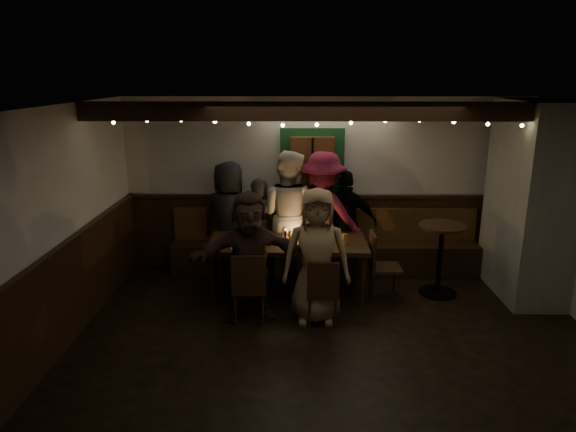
{
  "coord_description": "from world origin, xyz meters",
  "views": [
    {
      "loc": [
        -0.46,
        -5.11,
        2.91
      ],
      "look_at": [
        -0.55,
        1.6,
        1.05
      ],
      "focal_mm": 32.0,
      "sensor_mm": 36.0,
      "label": 1
    }
  ],
  "objects_px": {
    "dining_table": "(288,246)",
    "chair_end": "(379,262)",
    "chair_near_left": "(249,284)",
    "person_b": "(259,228)",
    "person_a": "(229,219)",
    "person_f": "(250,256)",
    "chair_near_right": "(323,289)",
    "person_c": "(288,215)",
    "person_e": "(346,223)",
    "person_d": "(323,215)",
    "high_top": "(441,251)",
    "person_g": "(316,256)"
  },
  "relations": [
    {
      "from": "chair_near_right",
      "to": "chair_near_left",
      "type": "bearing_deg",
      "value": 176.26
    },
    {
      "from": "person_d",
      "to": "person_e",
      "type": "xyz_separation_m",
      "value": [
        0.35,
        0.09,
        -0.14
      ]
    },
    {
      "from": "person_e",
      "to": "person_a",
      "type": "bearing_deg",
      "value": 1.96
    },
    {
      "from": "person_b",
      "to": "person_f",
      "type": "bearing_deg",
      "value": 99.57
    },
    {
      "from": "high_top",
      "to": "chair_end",
      "type": "bearing_deg",
      "value": -171.8
    },
    {
      "from": "person_c",
      "to": "dining_table",
      "type": "bearing_deg",
      "value": 114.03
    },
    {
      "from": "chair_near_left",
      "to": "person_d",
      "type": "bearing_deg",
      "value": 58.21
    },
    {
      "from": "high_top",
      "to": "person_d",
      "type": "height_order",
      "value": "person_d"
    },
    {
      "from": "dining_table",
      "to": "chair_near_left",
      "type": "bearing_deg",
      "value": -117.72
    },
    {
      "from": "person_b",
      "to": "person_a",
      "type": "bearing_deg",
      "value": -2.18
    },
    {
      "from": "high_top",
      "to": "person_f",
      "type": "xyz_separation_m",
      "value": [
        -2.5,
        -0.73,
        0.18
      ]
    },
    {
      "from": "chair_near_left",
      "to": "person_g",
      "type": "relative_size",
      "value": 0.54
    },
    {
      "from": "person_a",
      "to": "person_g",
      "type": "bearing_deg",
      "value": 142.48
    },
    {
      "from": "chair_near_right",
      "to": "person_a",
      "type": "relative_size",
      "value": 0.49
    },
    {
      "from": "chair_near_left",
      "to": "person_g",
      "type": "bearing_deg",
      "value": 6.04
    },
    {
      "from": "chair_near_left",
      "to": "chair_end",
      "type": "distance_m",
      "value": 1.83
    },
    {
      "from": "chair_near_left",
      "to": "chair_end",
      "type": "relative_size",
      "value": 0.99
    },
    {
      "from": "person_c",
      "to": "person_b",
      "type": "bearing_deg",
      "value": 25.17
    },
    {
      "from": "chair_near_left",
      "to": "person_a",
      "type": "xyz_separation_m",
      "value": [
        -0.42,
        1.6,
        0.35
      ]
    },
    {
      "from": "person_a",
      "to": "person_g",
      "type": "distance_m",
      "value": 1.95
    },
    {
      "from": "high_top",
      "to": "person_f",
      "type": "relative_size",
      "value": 0.62
    },
    {
      "from": "chair_near_left",
      "to": "person_e",
      "type": "xyz_separation_m",
      "value": [
        1.29,
        1.62,
        0.28
      ]
    },
    {
      "from": "chair_end",
      "to": "person_e",
      "type": "bearing_deg",
      "value": 113.35
    },
    {
      "from": "person_c",
      "to": "person_d",
      "type": "height_order",
      "value": "person_c"
    },
    {
      "from": "person_c",
      "to": "person_f",
      "type": "relative_size",
      "value": 1.18
    },
    {
      "from": "dining_table",
      "to": "chair_end",
      "type": "xyz_separation_m",
      "value": [
        1.22,
        -0.09,
        -0.18
      ]
    },
    {
      "from": "person_e",
      "to": "chair_near_right",
      "type": "bearing_deg",
      "value": 77.3
    },
    {
      "from": "dining_table",
      "to": "person_g",
      "type": "distance_m",
      "value": 0.85
    },
    {
      "from": "chair_near_right",
      "to": "person_c",
      "type": "height_order",
      "value": "person_c"
    },
    {
      "from": "chair_near_left",
      "to": "chair_near_right",
      "type": "relative_size",
      "value": 1.07
    },
    {
      "from": "person_a",
      "to": "chair_end",
      "type": "bearing_deg",
      "value": 171.62
    },
    {
      "from": "person_d",
      "to": "person_e",
      "type": "relative_size",
      "value": 1.18
    },
    {
      "from": "chair_end",
      "to": "person_f",
      "type": "distance_m",
      "value": 1.8
    },
    {
      "from": "dining_table",
      "to": "chair_near_right",
      "type": "relative_size",
      "value": 2.54
    },
    {
      "from": "chair_end",
      "to": "person_b",
      "type": "xyz_separation_m",
      "value": [
        -1.64,
        0.74,
        0.24
      ]
    },
    {
      "from": "dining_table",
      "to": "chair_end",
      "type": "height_order",
      "value": "dining_table"
    },
    {
      "from": "person_c",
      "to": "chair_near_right",
      "type": "bearing_deg",
      "value": 128.94
    },
    {
      "from": "high_top",
      "to": "person_e",
      "type": "height_order",
      "value": "person_e"
    },
    {
      "from": "chair_near_left",
      "to": "person_e",
      "type": "distance_m",
      "value": 2.09
    },
    {
      "from": "dining_table",
      "to": "person_g",
      "type": "xyz_separation_m",
      "value": [
        0.35,
        -0.77,
        0.14
      ]
    },
    {
      "from": "person_b",
      "to": "person_g",
      "type": "relative_size",
      "value": 0.9
    },
    {
      "from": "chair_near_right",
      "to": "person_c",
      "type": "relative_size",
      "value": 0.44
    },
    {
      "from": "person_d",
      "to": "chair_end",
      "type": "bearing_deg",
      "value": 155.91
    },
    {
      "from": "chair_near_right",
      "to": "person_b",
      "type": "distance_m",
      "value": 1.8
    },
    {
      "from": "chair_end",
      "to": "person_e",
      "type": "distance_m",
      "value": 0.98
    },
    {
      "from": "dining_table",
      "to": "person_g",
      "type": "bearing_deg",
      "value": -65.24
    },
    {
      "from": "high_top",
      "to": "person_d",
      "type": "xyz_separation_m",
      "value": [
        -1.56,
        0.65,
        0.31
      ]
    },
    {
      "from": "person_b",
      "to": "person_c",
      "type": "distance_m",
      "value": 0.46
    },
    {
      "from": "chair_near_left",
      "to": "person_d",
      "type": "height_order",
      "value": "person_d"
    },
    {
      "from": "person_c",
      "to": "person_f",
      "type": "distance_m",
      "value": 1.44
    }
  ]
}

